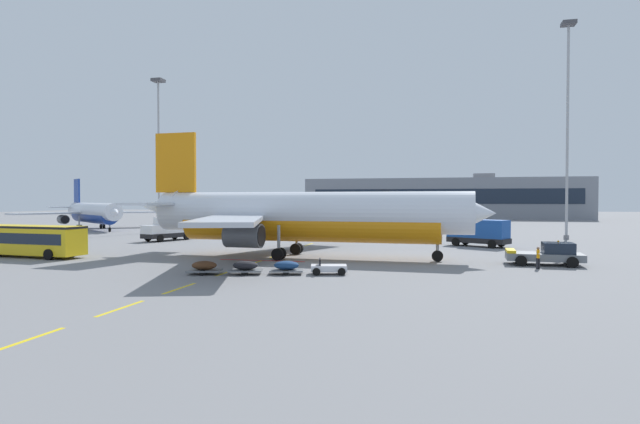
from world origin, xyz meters
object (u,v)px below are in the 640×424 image
apron_shuttle_bus (27,239)px  fuel_service_truck (480,232)px  airliner_foreground (302,216)px  pushback_tug (547,254)px  baggage_train (266,267)px  airliner_mid_left (93,212)px  ground_crew_worker (538,256)px  catering_truck (169,228)px  apron_light_mast_far (568,107)px  apron_light_mast_near (159,137)px

apron_shuttle_bus → fuel_service_truck: size_ratio=1.69×
airliner_foreground → pushback_tug: 21.64m
airliner_foreground → pushback_tug: size_ratio=5.67×
baggage_train → apron_shuttle_bus: bearing=167.5°
airliner_mid_left → ground_crew_worker: 80.57m
catering_truck → airliner_mid_left: bearing=143.0°
pushback_tug → catering_truck: catering_truck is taller
apron_light_mast_far → fuel_service_truck: bearing=-131.3°
airliner_mid_left → fuel_service_truck: airliner_mid_left is taller
fuel_service_truck → baggage_train: (-16.91, -26.96, -1.11)m
pushback_tug → apron_shuttle_bus: (-47.11, -4.65, 0.85)m
apron_light_mast_far → apron_shuttle_bus: bearing=-147.5°
airliner_mid_left → apron_light_mast_far: (79.45, -6.34, 15.01)m
pushback_tug → fuel_service_truck: size_ratio=0.84×
apron_shuttle_bus → fuel_service_truck: bearing=26.3°
apron_shuttle_bus → ground_crew_worker: (45.92, 1.86, -0.75)m
baggage_train → airliner_foreground: bearing=91.6°
ground_crew_worker → apron_light_mast_far: (9.41, 33.42, 17.13)m
apron_light_mast_far → baggage_train: bearing=-125.5°
pushback_tug → catering_truck: bearing=159.5°
apron_light_mast_near → apron_light_mast_far: 62.96m
ground_crew_worker → apron_light_mast_near: 65.53m
airliner_foreground → apron_shuttle_bus: 26.39m
pushback_tug → ground_crew_worker: bearing=-113.0°
airliner_mid_left → fuel_service_truck: 70.12m
airliner_foreground → apron_light_mast_far: (29.63, 29.75, 14.18)m
ground_crew_worker → apron_light_mast_far: apron_light_mast_far is taller
ground_crew_worker → fuel_service_truck: bearing=98.8°
catering_truck → fuel_service_truck: 39.99m
airliner_foreground → apron_shuttle_bus: size_ratio=2.84×
baggage_train → apron_light_mast_far: size_ratio=0.39×
baggage_train → apron_light_mast_far: bearing=54.5°
pushback_tug → ground_crew_worker: (-1.19, -2.79, 0.10)m
fuel_service_truck → apron_light_mast_far: apron_light_mast_far is taller
apron_shuttle_bus → apron_light_mast_near: (-7.58, 36.64, 14.14)m
baggage_train → ground_crew_worker: 21.31m
pushback_tug → ground_crew_worker: 3.04m
pushback_tug → apron_shuttle_bus: apron_shuttle_bus is taller
baggage_train → ground_crew_worker: (19.89, 7.63, 0.47)m
apron_light_mast_near → ground_crew_worker: bearing=-33.0°
airliner_mid_left → apron_light_mast_near: 21.48m
airliner_foreground → pushback_tug: bearing=-2.4°
catering_truck → pushback_tug: bearing=-20.5°
fuel_service_truck → baggage_train: size_ratio=0.62×
ground_crew_worker → pushback_tug: bearing=67.0°
airliner_mid_left → apron_shuttle_bus: airliner_mid_left is taller
airliner_mid_left → catering_truck: airliner_mid_left is taller
airliner_foreground → catering_truck: airliner_foreground is taller
baggage_train → ground_crew_worker: bearing=21.0°
airliner_foreground → airliner_mid_left: airliner_foreground is taller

